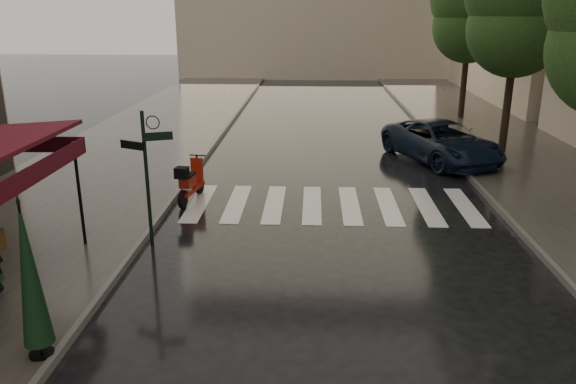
{
  "coord_description": "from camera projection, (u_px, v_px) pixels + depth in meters",
  "views": [
    {
      "loc": [
        2.44,
        -8.7,
        5.13
      ],
      "look_at": [
        1.92,
        2.78,
        1.4
      ],
      "focal_mm": 35.0,
      "sensor_mm": 36.0,
      "label": 1
    }
  ],
  "objects": [
    {
      "name": "sidewalk_near",
      "position": [
        132.0,
        149.0,
        21.53
      ],
      "size": [
        6.0,
        60.0,
        0.12
      ],
      "primitive_type": "cube",
      "color": "#38332D",
      "rests_on": "ground"
    },
    {
      "name": "curb_far",
      "position": [
        446.0,
        152.0,
        21.02
      ],
      "size": [
        0.12,
        60.0,
        0.16
      ],
      "primitive_type": "cube",
      "color": "#595651",
      "rests_on": "ground"
    },
    {
      "name": "signpost",
      "position": [
        147.0,
        168.0,
        12.29
      ],
      "size": [
        1.17,
        0.29,
        3.1
      ],
      "color": "black",
      "rests_on": "ground"
    },
    {
      "name": "crosswalk",
      "position": [
        331.0,
        205.0,
        15.53
      ],
      "size": [
        7.85,
        3.2,
        0.01
      ],
      "color": "silver",
      "rests_on": "ground"
    },
    {
      "name": "sidewalk_far",
      "position": [
        522.0,
        153.0,
        20.91
      ],
      "size": [
        5.5,
        60.0,
        0.12
      ],
      "primitive_type": "cube",
      "color": "#38332D",
      "rests_on": "ground"
    },
    {
      "name": "scooter",
      "position": [
        190.0,
        182.0,
        15.67
      ],
      "size": [
        0.62,
        1.79,
        1.18
      ],
      "rotation": [
        0.0,
        0.0,
        -0.16
      ],
      "color": "black",
      "rests_on": "ground"
    },
    {
      "name": "curb_near",
      "position": [
        210.0,
        149.0,
        21.4
      ],
      "size": [
        0.12,
        60.0,
        0.16
      ],
      "primitive_type": "cube",
      "color": "#595651",
      "rests_on": "ground"
    },
    {
      "name": "ground",
      "position": [
        173.0,
        314.0,
        9.96
      ],
      "size": [
        120.0,
        120.0,
        0.0
      ],
      "primitive_type": "plane",
      "color": "black",
      "rests_on": "ground"
    },
    {
      "name": "parked_car",
      "position": [
        442.0,
        142.0,
        19.81
      ],
      "size": [
        4.11,
        5.57,
        1.41
      ],
      "primitive_type": "imported",
      "rotation": [
        0.0,
        0.0,
        0.4
      ],
      "color": "black",
      "rests_on": "ground"
    },
    {
      "name": "parasol_front",
      "position": [
        29.0,
        275.0,
        8.15
      ],
      "size": [
        0.45,
        0.45,
        2.52
      ],
      "color": "black",
      "rests_on": "sidewalk_near"
    },
    {
      "name": "tree_far",
      "position": [
        471.0,
        3.0,
        25.91
      ],
      "size": [
        3.8,
        3.8,
        8.16
      ],
      "color": "black",
      "rests_on": "sidewalk_far"
    }
  ]
}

